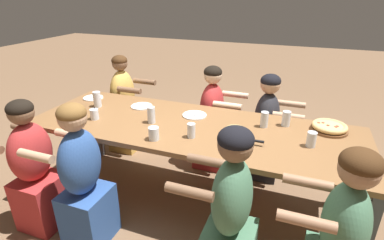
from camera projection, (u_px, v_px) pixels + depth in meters
name	position (u px, v px, depth m)	size (l,w,h in m)	color
ground_plane	(192.00, 201.00, 2.83)	(18.00, 18.00, 0.00)	brown
dining_table	(192.00, 133.00, 2.54)	(2.77, 0.95, 0.79)	brown
pizza_board_main	(329.00, 127.00, 2.40)	(0.29, 0.29, 0.06)	brown
skillet_bowl	(235.00, 135.00, 2.22)	(0.33, 0.23, 0.13)	black
empty_plate_a	(195.00, 115.00, 2.70)	(0.22, 0.22, 0.02)	white
empty_plate_b	(142.00, 106.00, 2.90)	(0.20, 0.20, 0.02)	white
empty_plate_c	(93.00, 98.00, 3.12)	(0.20, 0.20, 0.02)	white
cocktail_glass_blue	(94.00, 115.00, 2.62)	(0.07, 0.07, 0.11)	silver
drinking_glass_a	(151.00, 116.00, 2.54)	(0.07, 0.07, 0.14)	silver
drinking_glass_b	(371.00, 163.00, 1.88)	(0.06, 0.06, 0.12)	silver
drinking_glass_c	(311.00, 140.00, 2.16)	(0.07, 0.07, 0.11)	silver
drinking_glass_d	(191.00, 131.00, 2.29)	(0.06, 0.06, 0.11)	silver
drinking_glass_e	(97.00, 99.00, 2.88)	(0.07, 0.07, 0.15)	silver
drinking_glass_f	(154.00, 134.00, 2.26)	(0.08, 0.08, 0.10)	silver
drinking_glass_g	(286.00, 119.00, 2.48)	(0.07, 0.07, 0.13)	silver
drinking_glass_h	(264.00, 120.00, 2.46)	(0.06, 0.06, 0.13)	silver
diner_far_left	(124.00, 108.00, 3.58)	(0.51, 0.40, 1.16)	gold
diner_near_midright	(230.00, 219.00, 1.85)	(0.51, 0.40, 1.16)	#477556
diner_near_left	(35.00, 172.00, 2.37)	(0.51, 0.40, 1.11)	#B22D2D
diner_near_midleft	(83.00, 182.00, 2.21)	(0.51, 0.40, 1.15)	#2D5193
diner_far_center	(212.00, 122.00, 3.23)	(0.51, 0.40, 1.13)	#B22D2D
diner_far_midright	(266.00, 132.00, 3.05)	(0.51, 0.40, 1.10)	#232328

